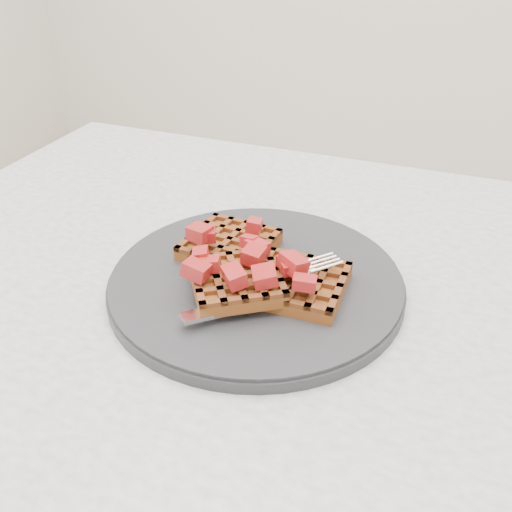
# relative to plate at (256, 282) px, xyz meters

# --- Properties ---
(table) EXTENTS (1.20, 0.80, 0.75)m
(table) POSITION_rel_plate_xyz_m (0.12, -0.02, -0.12)
(table) COLOR silver
(table) RESTS_ON ground
(plate) EXTENTS (0.31, 0.31, 0.02)m
(plate) POSITION_rel_plate_xyz_m (0.00, 0.00, 0.00)
(plate) COLOR #242426
(plate) RESTS_ON table
(waffles) EXTENTS (0.19, 0.18, 0.03)m
(waffles) POSITION_rel_plate_xyz_m (0.00, -0.00, 0.02)
(waffles) COLOR brown
(waffles) RESTS_ON plate
(strawberry_pile) EXTENTS (0.15, 0.15, 0.02)m
(strawberry_pile) POSITION_rel_plate_xyz_m (0.00, -0.00, 0.05)
(strawberry_pile) COLOR maroon
(strawberry_pile) RESTS_ON waffles
(fork) EXTENTS (0.14, 0.15, 0.02)m
(fork) POSITION_rel_plate_xyz_m (0.03, -0.03, 0.02)
(fork) COLOR silver
(fork) RESTS_ON plate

